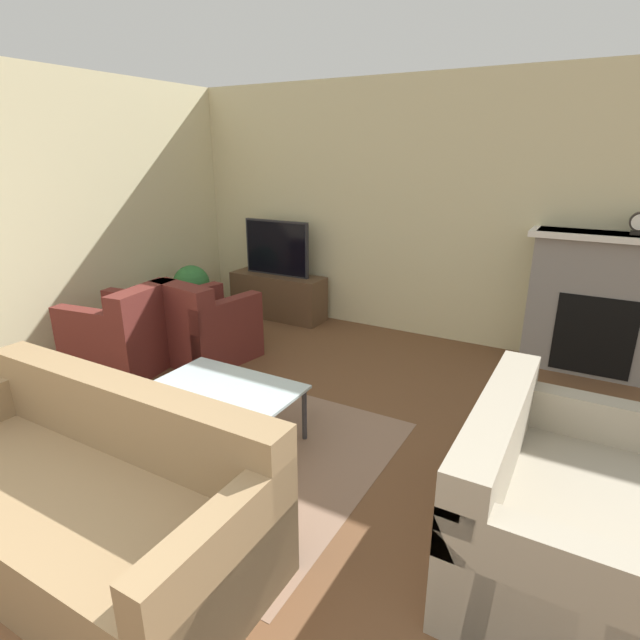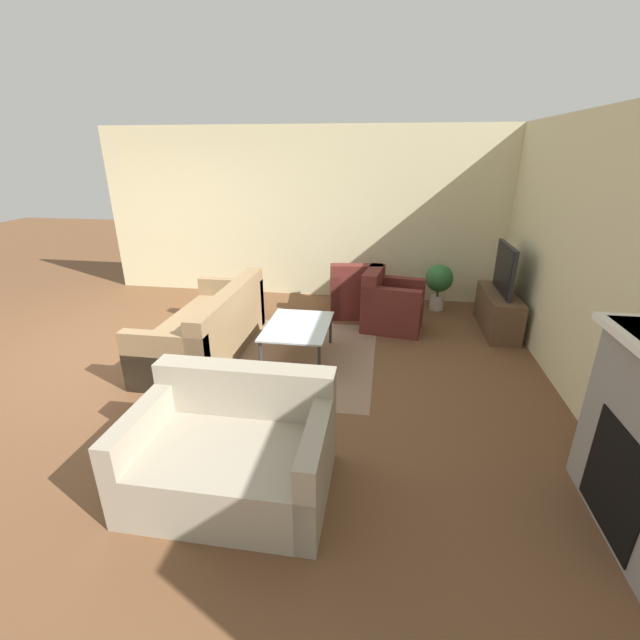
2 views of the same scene
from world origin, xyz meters
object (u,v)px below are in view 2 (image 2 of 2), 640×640
Objects in this scene: armchair_by_window at (355,294)px; coffee_table at (298,328)px; tv at (505,269)px; couch_loveseat at (234,453)px; couch_sectional at (209,330)px; potted_plant at (439,281)px; armchair_accent at (390,307)px.

coffee_table is at bearing 63.44° from armchair_by_window.
couch_loveseat is at bearing -37.11° from tv.
couch_sectional is at bearing 116.65° from couch_loveseat.
potted_plant is (-1.96, 1.81, 0.08)m from coffee_table.
armchair_accent is at bearing 117.50° from couch_sectional.
tv is 1.10m from potted_plant.
coffee_table is at bearing -63.72° from tv.
couch_loveseat and armchair_accent have the same top height.
tv reaches higher than armchair_by_window.
couch_sectional is 2.89× the size of potted_plant.
coffee_table is (-2.15, 0.03, 0.09)m from couch_loveseat.
couch_sectional is 2.34m from armchair_by_window.
coffee_table is at bearing 89.09° from couch_loveseat.
tv is 3.90m from couch_sectional.
couch_loveseat is 1.51× the size of armchair_by_window.
armchair_accent reaches higher than coffee_table.
tv reaches higher than potted_plant.
tv is 4.31m from couch_loveseat.
armchair_by_window is at bearing 161.54° from coffee_table.
couch_loveseat reaches higher than potted_plant.
potted_plant is (-0.32, 1.26, 0.16)m from armchair_by_window.
armchair_accent reaches higher than potted_plant.
coffee_table is (-0.03, 1.10, 0.09)m from couch_sectional.
armchair_accent is (0.53, 0.53, 0.00)m from armchair_by_window.
couch_sectional is 2.02× the size of coffee_table.
tv is at bearing 161.00° from armchair_by_window.
tv is at bearing 116.28° from coffee_table.
potted_plant is at bearing 137.36° from coffee_table.
armchair_by_window reaches higher than potted_plant.
couch_loveseat is (3.41, -2.58, -0.58)m from tv.
couch_sectional is 2.35× the size of armchair_accent.
couch_sectional is 3.52m from potted_plant.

